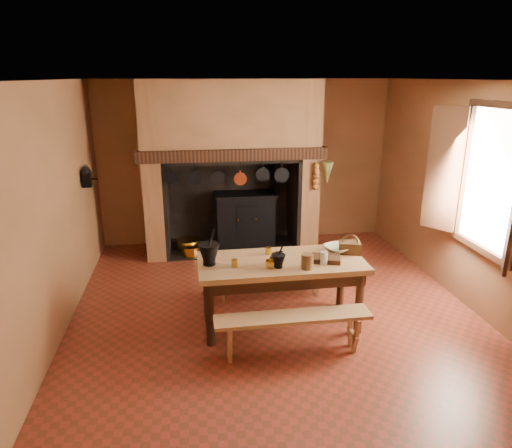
{
  "coord_description": "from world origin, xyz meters",
  "views": [
    {
      "loc": [
        -1.0,
        -5.06,
        2.84
      ],
      "look_at": [
        -0.19,
        0.3,
        1.08
      ],
      "focal_mm": 32.0,
      "sensor_mm": 36.0,
      "label": 1
    }
  ],
  "objects_px": {
    "bench_front": "(293,325)",
    "coffee_grinder": "(275,259)",
    "iron_range": "(246,218)",
    "wicker_basket": "(350,247)",
    "work_table": "(281,271)",
    "mixing_bowl": "(338,249)"
  },
  "relations": [
    {
      "from": "bench_front",
      "to": "coffee_grinder",
      "type": "relative_size",
      "value": 10.1
    },
    {
      "from": "bench_front",
      "to": "wicker_basket",
      "type": "distance_m",
      "value": 1.26
    },
    {
      "from": "iron_range",
      "to": "coffee_grinder",
      "type": "xyz_separation_m",
      "value": [
        -0.04,
        -2.87,
        0.4
      ]
    },
    {
      "from": "work_table",
      "to": "wicker_basket",
      "type": "bearing_deg",
      "value": 7.09
    },
    {
      "from": "work_table",
      "to": "coffee_grinder",
      "type": "relative_size",
      "value": 11.65
    },
    {
      "from": "bench_front",
      "to": "iron_range",
      "type": "bearing_deg",
      "value": 90.96
    },
    {
      "from": "iron_range",
      "to": "wicker_basket",
      "type": "distance_m",
      "value": 2.84
    },
    {
      "from": "iron_range",
      "to": "coffee_grinder",
      "type": "bearing_deg",
      "value": -90.74
    },
    {
      "from": "wicker_basket",
      "to": "iron_range",
      "type": "bearing_deg",
      "value": 125.03
    },
    {
      "from": "iron_range",
      "to": "mixing_bowl",
      "type": "xyz_separation_m",
      "value": [
        0.78,
        -2.6,
        0.38
      ]
    },
    {
      "from": "iron_range",
      "to": "wicker_basket",
      "type": "bearing_deg",
      "value": -71.11
    },
    {
      "from": "wicker_basket",
      "to": "mixing_bowl",
      "type": "bearing_deg",
      "value": 171.71
    },
    {
      "from": "mixing_bowl",
      "to": "wicker_basket",
      "type": "height_order",
      "value": "wicker_basket"
    },
    {
      "from": "mixing_bowl",
      "to": "wicker_basket",
      "type": "distance_m",
      "value": 0.15
    },
    {
      "from": "coffee_grinder",
      "to": "wicker_basket",
      "type": "height_order",
      "value": "wicker_basket"
    },
    {
      "from": "iron_range",
      "to": "bench_front",
      "type": "distance_m",
      "value": 3.4
    },
    {
      "from": "bench_front",
      "to": "mixing_bowl",
      "type": "bearing_deg",
      "value": 47.55
    },
    {
      "from": "work_table",
      "to": "bench_front",
      "type": "relative_size",
      "value": 1.15
    },
    {
      "from": "bench_front",
      "to": "wicker_basket",
      "type": "relative_size",
      "value": 5.75
    },
    {
      "from": "work_table",
      "to": "bench_front",
      "type": "distance_m",
      "value": 0.72
    },
    {
      "from": "work_table",
      "to": "coffee_grinder",
      "type": "height_order",
      "value": "coffee_grinder"
    },
    {
      "from": "iron_range",
      "to": "work_table",
      "type": "bearing_deg",
      "value": -88.83
    }
  ]
}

